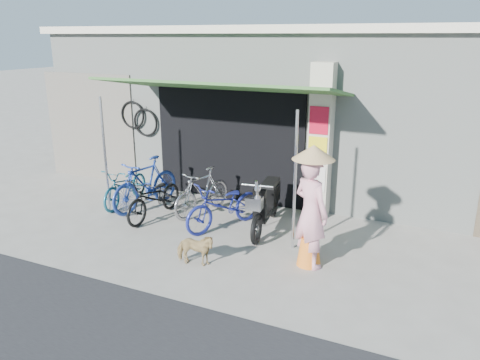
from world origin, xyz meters
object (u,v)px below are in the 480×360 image
at_px(bike_black, 155,197).
at_px(nun, 311,208).
at_px(street_dog, 195,249).
at_px(bike_blue, 146,184).
at_px(moped, 266,204).
at_px(bike_teal, 126,185).
at_px(bike_silver, 202,192).
at_px(bike_navy, 224,205).

height_order(bike_black, nun, nun).
bearing_deg(street_dog, bike_blue, 38.92).
xyz_separation_m(moped, nun, (1.15, -1.08, 0.46)).
xyz_separation_m(bike_black, moped, (2.19, 0.42, 0.06)).
relative_size(bike_teal, bike_black, 0.98).
distance_m(bike_teal, street_dog, 3.29).
bearing_deg(nun, street_dog, 54.87).
height_order(bike_teal, moped, moped).
xyz_separation_m(bike_teal, bike_blue, (0.54, -0.03, 0.12)).
distance_m(moped, nun, 1.64).
bearing_deg(bike_silver, bike_blue, -155.61).
height_order(bike_navy, street_dog, bike_navy).
relative_size(bike_navy, moped, 0.91).
bearing_deg(bike_navy, bike_teal, -161.46).
relative_size(bike_blue, street_dog, 2.79).
height_order(bike_silver, street_dog, bike_silver).
distance_m(bike_teal, bike_blue, 0.55).
relative_size(bike_teal, nun, 0.82).
bearing_deg(moped, bike_navy, -164.81).
bearing_deg(bike_teal, moped, -5.50).
height_order(bike_blue, street_dog, bike_blue).
bearing_deg(moped, bike_blue, 172.85).
relative_size(bike_teal, street_dog, 2.49).
height_order(bike_blue, bike_black, bike_blue).
bearing_deg(moped, bike_black, -177.35).
height_order(street_dog, nun, nun).
height_order(bike_black, bike_navy, bike_navy).
relative_size(bike_silver, moped, 0.82).
xyz_separation_m(bike_blue, bike_silver, (1.22, 0.22, -0.07)).
height_order(bike_teal, bike_navy, bike_navy).
distance_m(bike_teal, bike_silver, 1.76).
relative_size(bike_silver, bike_navy, 0.91).
xyz_separation_m(bike_teal, bike_navy, (2.49, -0.29, 0.03)).
distance_m(bike_navy, moped, 0.78).
bearing_deg(bike_black, bike_navy, 6.97).
xyz_separation_m(bike_navy, street_dog, (0.25, -1.53, -0.18)).
bearing_deg(bike_black, street_dog, -36.76).
bearing_deg(bike_teal, nun, -19.50).
relative_size(bike_teal, bike_silver, 1.02).
relative_size(bike_teal, moped, 0.84).
bearing_deg(bike_navy, bike_blue, -162.46).
bearing_deg(bike_silver, nun, -11.31).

